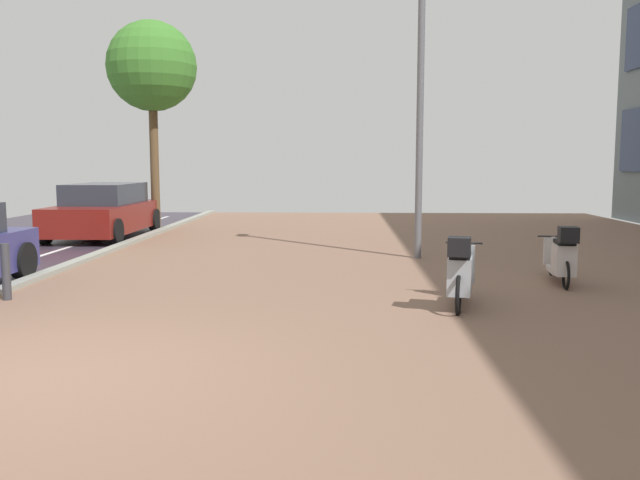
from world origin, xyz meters
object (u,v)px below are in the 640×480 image
(lamp_post, at_px, (421,75))
(scooter_near, at_px, (562,257))
(scooter_mid, at_px, (460,274))
(parked_car_far, at_px, (104,211))
(bollard_far, at_px, (6,272))
(street_tree, at_px, (152,67))

(lamp_post, bearing_deg, scooter_near, -55.93)
(scooter_mid, bearing_deg, scooter_near, 42.89)
(parked_car_far, bearing_deg, bollard_far, -79.60)
(street_tree, bearing_deg, lamp_post, -38.42)
(parked_car_far, xyz_separation_m, street_tree, (0.84, 1.84, 3.93))
(scooter_near, xyz_separation_m, bollard_far, (-8.25, -1.48, -0.04))
(scooter_mid, height_order, lamp_post, lamp_post)
(scooter_near, distance_m, lamp_post, 4.75)
(scooter_near, relative_size, lamp_post, 0.26)
(street_tree, bearing_deg, parked_car_far, -114.52)
(scooter_mid, distance_m, lamp_post, 5.67)
(parked_car_far, relative_size, lamp_post, 0.64)
(bollard_far, bearing_deg, scooter_mid, -2.75)
(scooter_near, xyz_separation_m, street_tree, (-8.89, 8.40, 4.16))
(scooter_near, xyz_separation_m, scooter_mid, (-1.92, -1.78, 0.02))
(scooter_near, bearing_deg, bollard_far, -169.84)
(lamp_post, bearing_deg, street_tree, 141.58)
(scooter_near, relative_size, parked_car_far, 0.41)
(parked_car_far, bearing_deg, scooter_near, -33.99)
(bollard_far, bearing_deg, scooter_near, 10.16)
(scooter_mid, height_order, bollard_far, scooter_mid)
(parked_car_far, relative_size, bollard_far, 5.31)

